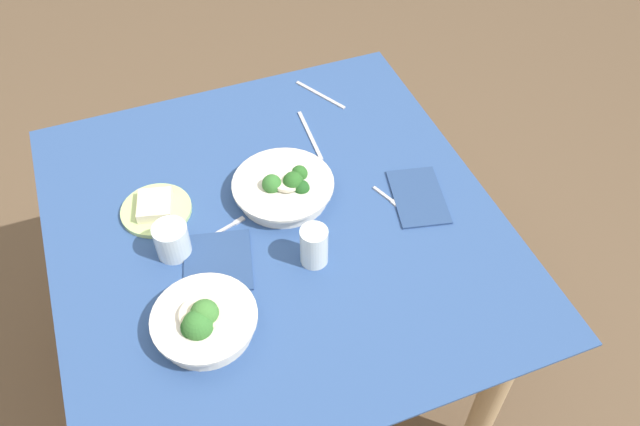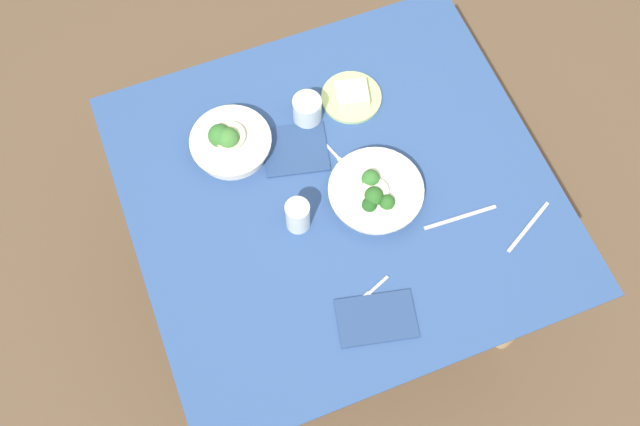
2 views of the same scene
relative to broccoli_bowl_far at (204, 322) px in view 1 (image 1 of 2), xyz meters
The scene contains 13 objects.
ground_plane 0.82m from the broccoli_bowl_far, 44.97° to the right, with size 6.00×6.00×0.00m, color brown.
dining_table 0.37m from the broccoli_bowl_far, 44.97° to the right, with size 1.14×1.08×0.71m.
broccoli_bowl_far is the anchor object (origin of this frame).
broccoli_bowl_near 0.43m from the broccoli_bowl_far, 42.26° to the right, with size 0.26×0.26×0.08m.
bread_side_plate 0.38m from the broccoli_bowl_far, ahead, with size 0.18×0.18×0.04m.
water_glass_center 0.24m from the broccoli_bowl_far, ahead, with size 0.08×0.08×0.09m, color silver.
water_glass_side 0.30m from the broccoli_bowl_far, 71.42° to the right, with size 0.07×0.07×0.10m, color silver.
fork_by_far_bowl 0.29m from the broccoli_bowl_far, 25.02° to the right, with size 0.04×0.10×0.00m.
fork_by_near_bowl 0.57m from the broccoli_bowl_far, 68.31° to the right, with size 0.09×0.04×0.00m.
table_knife_left 0.67m from the broccoli_bowl_far, 40.15° to the right, with size 0.21×0.01×0.00m, color #B7B7BC.
table_knife_right 0.85m from the broccoli_bowl_far, 37.97° to the right, with size 0.19×0.01×0.00m, color #B7B7BC.
napkin_folded_upper 0.19m from the broccoli_bowl_far, 23.11° to the right, with size 0.18×0.16×0.01m, color navy.
napkin_folded_lower 0.63m from the broccoli_bowl_far, 72.71° to the right, with size 0.20×0.13×0.01m, color navy.
Camera 1 is at (-1.01, 0.27, 1.92)m, focal length 36.41 mm.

